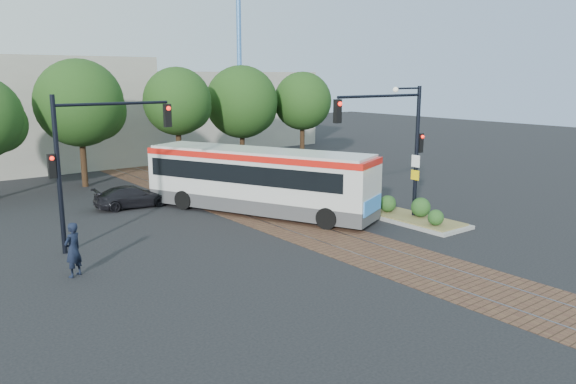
# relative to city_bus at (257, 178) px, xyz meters

# --- Properties ---
(ground) EXTENTS (120.00, 120.00, 0.00)m
(ground) POSITION_rel_city_bus_xyz_m (-0.02, -4.78, -1.76)
(ground) COLOR black
(ground) RESTS_ON ground
(trackbed) EXTENTS (3.60, 40.00, 0.02)m
(trackbed) POSITION_rel_city_bus_xyz_m (-0.02, -0.78, -1.75)
(trackbed) COLOR brown
(trackbed) RESTS_ON ground
(tree_row) EXTENTS (26.40, 5.60, 7.67)m
(tree_row) POSITION_rel_city_bus_xyz_m (1.19, 11.64, 3.09)
(tree_row) COLOR #382314
(tree_row) RESTS_ON ground
(warehouses) EXTENTS (40.00, 13.00, 8.00)m
(warehouses) POSITION_rel_city_bus_xyz_m (-0.55, 23.97, 2.05)
(warehouses) COLOR #ADA899
(warehouses) RESTS_ON ground
(crane) EXTENTS (8.00, 0.50, 18.00)m
(crane) POSITION_rel_city_bus_xyz_m (17.98, 29.22, 9.12)
(crane) COLOR #3F72B2
(crane) RESTS_ON ground
(city_bus) EXTENTS (7.10, 11.76, 3.16)m
(city_bus) POSITION_rel_city_bus_xyz_m (0.00, 0.00, 0.00)
(city_bus) COLOR #424244
(city_bus) RESTS_ON ground
(traffic_island) EXTENTS (2.20, 5.20, 1.13)m
(traffic_island) POSITION_rel_city_bus_xyz_m (4.80, -5.68, -1.43)
(traffic_island) COLOR gray
(traffic_island) RESTS_ON ground
(signal_pole_main) EXTENTS (5.49, 0.46, 6.00)m
(signal_pole_main) POSITION_rel_city_bus_xyz_m (3.84, -5.59, 2.40)
(signal_pole_main) COLOR black
(signal_pole_main) RESTS_ON ground
(signal_pole_left) EXTENTS (4.99, 0.34, 6.00)m
(signal_pole_left) POSITION_rel_city_bus_xyz_m (-8.39, -0.79, 2.11)
(signal_pole_left) COLOR black
(signal_pole_left) RESTS_ON ground
(officer) EXTENTS (0.82, 0.73, 1.87)m
(officer) POSITION_rel_city_bus_xyz_m (-10.03, -3.59, -0.82)
(officer) COLOR black
(officer) RESTS_ON ground
(parked_car) EXTENTS (3.98, 1.93, 1.12)m
(parked_car) POSITION_rel_city_bus_xyz_m (-4.42, 4.97, -1.20)
(parked_car) COLOR black
(parked_car) RESTS_ON ground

